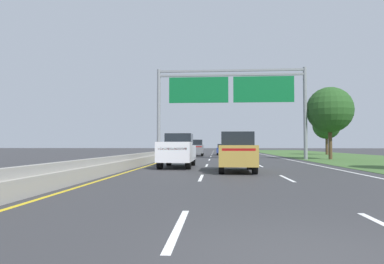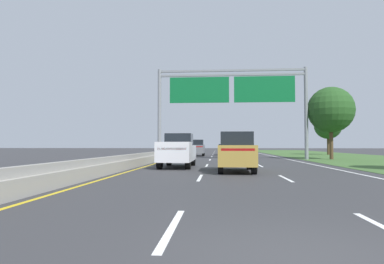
{
  "view_description": "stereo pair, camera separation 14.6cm",
  "coord_description": "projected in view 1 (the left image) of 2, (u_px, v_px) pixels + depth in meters",
  "views": [
    {
      "loc": [
        -1.18,
        -4.44,
        1.45
      ],
      "look_at": [
        -2.81,
        18.33,
        2.31
      ],
      "focal_mm": 31.74,
      "sensor_mm": 36.0,
      "label": 1
    },
    {
      "loc": [
        -1.04,
        -4.43,
        1.45
      ],
      "look_at": [
        -2.81,
        18.33,
        2.31
      ],
      "focal_mm": 31.74,
      "sensor_mm": 36.0,
      "label": 2
    }
  ],
  "objects": [
    {
      "name": "median_barrier_concrete",
      "position": [
        170.0,
        154.0,
        39.66
      ],
      "size": [
        0.6,
        110.0,
        0.85
      ],
      "color": "#99968E",
      "rests_on": "ground"
    },
    {
      "name": "ground_plane",
      "position": [
        226.0,
        157.0,
        39.17
      ],
      "size": [
        220.0,
        220.0,
        0.0
      ],
      "primitive_type": "plane",
      "color": "#333335"
    },
    {
      "name": "car_grey_left_lane_suv",
      "position": [
        196.0,
        148.0,
        44.57
      ],
      "size": [
        1.98,
        4.73,
        2.11
      ],
      "rotation": [
        0.0,
        0.0,
        1.59
      ],
      "color": "slate",
      "rests_on": "ground"
    },
    {
      "name": "pickup_truck_white",
      "position": [
        178.0,
        151.0,
        22.02
      ],
      "size": [
        2.03,
        5.41,
        2.2
      ],
      "rotation": [
        0.0,
        0.0,
        1.56
      ],
      "color": "silver",
      "rests_on": "ground"
    },
    {
      "name": "lane_striping",
      "position": [
        227.0,
        157.0,
        38.72
      ],
      "size": [
        11.96,
        106.0,
        0.01
      ],
      "color": "white",
      "rests_on": "ground"
    },
    {
      "name": "car_blue_centre_lane_sedan",
      "position": [
        223.0,
        149.0,
        48.25
      ],
      "size": [
        1.86,
        4.41,
        1.57
      ],
      "rotation": [
        0.0,
        0.0,
        1.56
      ],
      "color": "navy",
      "rests_on": "ground"
    },
    {
      "name": "grass_verge_right",
      "position": [
        351.0,
        158.0,
        38.18
      ],
      "size": [
        14.0,
        110.0,
        0.02
      ],
      "primitive_type": "cube",
      "color": "#3D602D",
      "rests_on": "ground"
    },
    {
      "name": "roadside_tree_mid",
      "position": [
        330.0,
        110.0,
        33.8
      ],
      "size": [
        4.55,
        4.55,
        7.22
      ],
      "color": "#4C3823",
      "rests_on": "ground"
    },
    {
      "name": "roadside_tree_far",
      "position": [
        326.0,
        126.0,
        49.95
      ],
      "size": [
        3.96,
        3.96,
        6.28
      ],
      "color": "#4C3823",
      "rests_on": "ground"
    },
    {
      "name": "overhead_sign_gantry",
      "position": [
        231.0,
        94.0,
        34.16
      ],
      "size": [
        15.06,
        0.42,
        9.2
      ],
      "color": "gray",
      "rests_on": "ground"
    },
    {
      "name": "car_gold_centre_lane_suv",
      "position": [
        236.0,
        151.0,
        18.34
      ],
      "size": [
        1.96,
        4.72,
        2.11
      ],
      "rotation": [
        0.0,
        0.0,
        1.56
      ],
      "color": "#A38438",
      "rests_on": "ground"
    }
  ]
}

